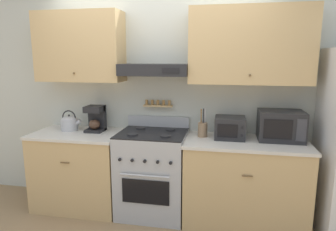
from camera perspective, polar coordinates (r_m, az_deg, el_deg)
name	(u,v)px	position (r m, az deg, el deg)	size (l,w,h in m)	color
ground_plane	(146,228)	(3.36, -4.31, -20.50)	(16.00, 16.00, 0.00)	#937551
wall_back	(163,81)	(3.46, -1.04, 6.61)	(5.20, 0.46, 2.55)	silver
counter_left	(80,169)	(3.74, -16.34, -9.79)	(1.02, 0.67, 0.90)	tan
counter_right	(244,182)	(3.37, 14.32, -12.09)	(1.27, 0.67, 0.90)	tan
stove_range	(153,173)	(3.44, -2.92, -10.82)	(0.74, 0.67, 1.07)	#ADAFB5
tea_kettle	(70,123)	(3.73, -18.24, -1.31)	(0.26, 0.20, 0.24)	#B7B7BC
coffee_maker	(96,118)	(3.60, -13.57, -0.54)	(0.20, 0.22, 0.30)	black
microwave	(281,126)	(3.32, 20.67, -1.81)	(0.45, 0.36, 0.31)	#232326
utensil_crock	(203,129)	(3.28, 6.62, -2.56)	(0.10, 0.10, 0.31)	#8E7051
toaster_oven	(230,128)	(3.26, 11.69, -2.28)	(0.32, 0.32, 0.23)	#232326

